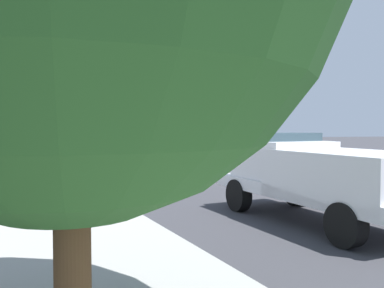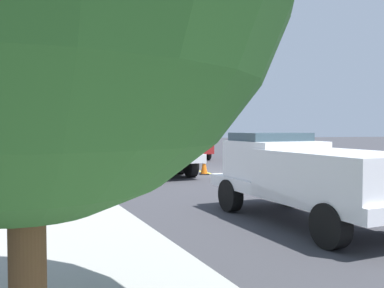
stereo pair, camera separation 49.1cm
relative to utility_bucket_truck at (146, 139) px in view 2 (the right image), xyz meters
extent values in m
plane|color=#38383D|center=(-0.97, -2.77, -1.62)|extent=(120.00, 120.00, 0.00)
cube|color=#9E9E99|center=(-2.52, 4.96, -1.56)|extent=(59.54, 15.32, 0.12)
cube|color=yellow|center=(-0.97, -2.77, -1.61)|extent=(49.06, 9.98, 0.01)
cube|color=white|center=(-0.19, -0.03, -0.72)|extent=(8.53, 4.06, 0.36)
cube|color=white|center=(2.38, 0.49, 0.05)|extent=(3.03, 2.82, 1.60)
cube|color=#384C56|center=(2.58, 0.53, 0.75)|extent=(2.18, 2.41, 0.64)
cube|color=white|center=(-1.15, -0.22, 0.00)|extent=(5.64, 3.48, 1.80)
cube|color=white|center=(-2.03, -0.47, 2.51)|extent=(1.42, 0.38, 3.20)
cube|color=white|center=(-0.20, -0.34, 4.45)|extent=(2.64, 0.47, 1.04)
cube|color=white|center=(1.07, -0.25, 4.68)|extent=(0.90, 0.90, 0.90)
cube|color=yellow|center=(1.07, -0.25, 5.28)|extent=(0.36, 0.24, 0.60)
cylinder|color=black|center=(2.40, 1.64, -1.10)|extent=(1.09, 0.54, 1.04)
cylinder|color=black|center=(2.85, -0.57, -1.10)|extent=(1.09, 0.54, 1.04)
cylinder|color=black|center=(-1.86, 0.78, -1.10)|extent=(1.09, 0.54, 1.04)
cylinder|color=black|center=(-1.41, -1.42, -1.10)|extent=(1.09, 0.54, 1.04)
cylinder|color=black|center=(-3.14, 0.53, -1.10)|extent=(1.09, 0.54, 1.04)
cylinder|color=black|center=(-2.70, -1.68, -1.10)|extent=(1.09, 0.54, 1.04)
cube|color=white|center=(-11.83, -2.36, -0.87)|extent=(5.90, 3.16, 0.30)
cube|color=white|center=(-10.63, -2.12, -0.32)|extent=(2.36, 2.29, 1.10)
cube|color=#384C56|center=(-10.43, -2.08, 0.16)|extent=(1.66, 1.99, 0.56)
cube|color=white|center=(-12.82, -2.56, -0.47)|extent=(3.71, 2.72, 1.10)
cylinder|color=black|center=(-10.21, -1.07, -1.20)|extent=(0.88, 0.46, 0.84)
cylinder|color=black|center=(-9.84, -2.93, -1.20)|extent=(0.88, 0.46, 0.84)
cylinder|color=black|center=(-13.83, -1.80, -1.20)|extent=(0.88, 0.46, 0.84)
cube|color=maroon|center=(7.67, -3.65, -0.83)|extent=(5.08, 2.81, 0.70)
cube|color=#384C56|center=(7.82, -3.62, -0.23)|extent=(3.72, 2.32, 0.60)
cylinder|color=black|center=(6.24, -4.80, -1.28)|extent=(0.71, 0.37, 0.68)
cylinder|color=black|center=(5.90, -3.13, -1.28)|extent=(0.71, 0.37, 0.68)
cylinder|color=black|center=(9.44, -4.16, -1.28)|extent=(0.71, 0.37, 0.68)
cylinder|color=black|center=(9.10, -2.49, -1.28)|extent=(0.71, 0.37, 0.68)
cube|color=black|center=(-7.70, -3.44, -1.60)|extent=(0.40, 0.40, 0.04)
cone|color=orange|center=(-7.70, -3.44, -1.15)|extent=(0.32, 0.32, 0.84)
cylinder|color=white|center=(-7.70, -3.44, -1.07)|extent=(0.20, 0.20, 0.08)
cube|color=black|center=(-1.84, -2.50, -1.60)|extent=(0.40, 0.40, 0.04)
cone|color=orange|center=(-1.84, -2.50, -1.15)|extent=(0.32, 0.32, 0.84)
cylinder|color=white|center=(-1.84, -2.50, -1.07)|extent=(0.20, 0.20, 0.08)
cube|color=black|center=(4.63, -1.16, -1.60)|extent=(0.40, 0.40, 0.04)
cone|color=orange|center=(4.63, -1.16, -1.19)|extent=(0.32, 0.32, 0.77)
cylinder|color=white|center=(4.63, -1.16, -1.11)|extent=(0.20, 0.20, 0.08)
cylinder|color=gray|center=(3.54, 5.16, 2.75)|extent=(0.22, 0.22, 8.74)
cube|color=gray|center=(-0.01, 4.45, 6.38)|extent=(7.14, 1.58, 0.16)
cube|color=gold|center=(0.70, 4.59, 5.83)|extent=(0.23, 0.57, 1.00)
cube|color=black|center=(0.72, 4.49, 5.83)|extent=(0.26, 0.35, 0.84)
cube|color=gold|center=(-2.14, 4.02, 5.83)|extent=(0.23, 0.57, 1.00)
cube|color=black|center=(-2.12, 3.92, 5.83)|extent=(0.26, 0.35, 0.84)
cylinder|color=brown|center=(-16.82, 2.91, -0.57)|extent=(0.32, 0.32, 2.10)
camera|label=1|loc=(-20.56, 2.79, 0.61)|focal=39.52mm
camera|label=2|loc=(-20.68, 2.31, 0.61)|focal=39.52mm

